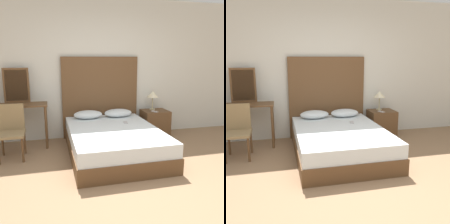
{
  "view_description": "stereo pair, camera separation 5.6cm",
  "coord_description": "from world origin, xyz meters",
  "views": [
    {
      "loc": [
        -0.96,
        -2.46,
        1.56
      ],
      "look_at": [
        0.03,
        1.44,
        0.7
      ],
      "focal_mm": 40.0,
      "sensor_mm": 36.0,
      "label": 1
    },
    {
      "loc": [
        -0.91,
        -2.47,
        1.56
      ],
      "look_at": [
        0.03,
        1.44,
        0.7
      ],
      "focal_mm": 40.0,
      "sensor_mm": 36.0,
      "label": 2
    }
  ],
  "objects": [
    {
      "name": "ground_plane",
      "position": [
        0.0,
        0.0,
        0.0
      ],
      "size": [
        16.0,
        16.0,
        0.0
      ],
      "primitive_type": "plane",
      "color": "#8C6B4C"
    },
    {
      "name": "wall_back",
      "position": [
        0.0,
        2.45,
        1.35
      ],
      "size": [
        10.0,
        0.06,
        2.7
      ],
      "color": "silver",
      "rests_on": "ground_plane"
    },
    {
      "name": "bed",
      "position": [
        0.03,
        1.34,
        0.22
      ],
      "size": [
        1.44,
        2.01,
        0.45
      ],
      "color": "brown",
      "rests_on": "ground_plane"
    },
    {
      "name": "headboard",
      "position": [
        0.03,
        2.38,
        0.8
      ],
      "size": [
        1.51,
        0.05,
        1.6
      ],
      "color": "brown",
      "rests_on": "ground_plane"
    },
    {
      "name": "pillow_left",
      "position": [
        -0.26,
        2.13,
        0.52
      ],
      "size": [
        0.54,
        0.35,
        0.15
      ],
      "color": "silver",
      "rests_on": "bed"
    },
    {
      "name": "pillow_right",
      "position": [
        0.33,
        2.13,
        0.52
      ],
      "size": [
        0.54,
        0.35,
        0.15
      ],
      "color": "silver",
      "rests_on": "bed"
    },
    {
      "name": "phone_on_bed",
      "position": [
        0.33,
        1.64,
        0.45
      ],
      "size": [
        0.09,
        0.16,
        0.01
      ],
      "color": "#B7B7BC",
      "rests_on": "bed"
    },
    {
      "name": "nightstand",
      "position": [
        1.12,
        2.12,
        0.26
      ],
      "size": [
        0.51,
        0.45,
        0.53
      ],
      "color": "brown",
      "rests_on": "ground_plane"
    },
    {
      "name": "table_lamp",
      "position": [
        1.09,
        2.21,
        0.83
      ],
      "size": [
        0.23,
        0.23,
        0.38
      ],
      "color": "tan",
      "rests_on": "nightstand"
    },
    {
      "name": "phone_on_nightstand",
      "position": [
        1.05,
        2.01,
        0.53
      ],
      "size": [
        0.12,
        0.17,
        0.01
      ],
      "color": "#B7B7BC",
      "rests_on": "nightstand"
    },
    {
      "name": "vanity_desk",
      "position": [
        -1.52,
        2.08,
        0.64
      ],
      "size": [
        1.04,
        0.46,
        0.78
      ],
      "color": "brown",
      "rests_on": "ground_plane"
    },
    {
      "name": "vanity_mirror",
      "position": [
        -1.52,
        2.28,
        1.09
      ],
      "size": [
        0.44,
        0.03,
        0.62
      ],
      "color": "brown",
      "rests_on": "vanity_desk"
    },
    {
      "name": "chair",
      "position": [
        -1.57,
        1.63,
        0.47
      ],
      "size": [
        0.4,
        0.44,
        0.85
      ],
      "color": "olive",
      "rests_on": "ground_plane"
    }
  ]
}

